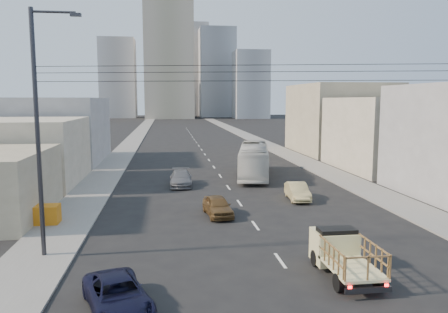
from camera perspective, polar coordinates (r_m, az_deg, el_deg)
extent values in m
plane|color=black|center=(20.15, 8.86, -15.29)|extent=(420.00, 420.00, 0.00)
cube|color=slate|center=(88.38, -11.62, 2.26)|extent=(3.50, 180.00, 0.12)
cube|color=slate|center=(89.79, 3.53, 2.48)|extent=(3.50, 180.00, 0.12)
cube|color=silver|center=(21.93, 7.36, -13.32)|extent=(0.15, 2.00, 0.01)
cube|color=silver|center=(27.47, 4.12, -8.98)|extent=(0.15, 2.00, 0.01)
cube|color=silver|center=(33.17, 2.03, -6.09)|extent=(0.15, 2.00, 0.01)
cube|color=silver|center=(38.97, 0.57, -4.05)|extent=(0.15, 2.00, 0.01)
cube|color=silver|center=(44.81, -0.51, -2.54)|extent=(0.15, 2.00, 0.01)
cube|color=silver|center=(50.69, -1.33, -1.38)|extent=(0.15, 2.00, 0.01)
cube|color=silver|center=(56.60, -1.98, -0.46)|extent=(0.15, 2.00, 0.01)
cube|color=silver|center=(62.52, -2.51, 0.29)|extent=(0.15, 2.00, 0.01)
cube|color=silver|center=(68.46, -2.95, 0.90)|extent=(0.15, 2.00, 0.01)
cube|color=silver|center=(74.41, -3.32, 1.42)|extent=(0.15, 2.00, 0.01)
cube|color=silver|center=(80.36, -3.63, 1.86)|extent=(0.15, 2.00, 0.01)
cube|color=silver|center=(86.33, -3.90, 2.24)|extent=(0.15, 2.00, 0.01)
cube|color=silver|center=(92.29, -4.14, 2.57)|extent=(0.15, 2.00, 0.01)
cube|color=silver|center=(98.26, -4.35, 2.86)|extent=(0.15, 2.00, 0.01)
cube|color=silver|center=(104.24, -4.53, 3.12)|extent=(0.15, 2.00, 0.01)
cube|color=silver|center=(110.21, -4.69, 3.35)|extent=(0.15, 2.00, 0.01)
cube|color=silver|center=(116.19, -4.84, 3.56)|extent=(0.15, 2.00, 0.01)
cube|color=silver|center=(122.17, -4.97, 3.74)|extent=(0.15, 2.00, 0.01)
cube|color=beige|center=(19.79, 16.35, -13.76)|extent=(1.90, 3.00, 0.12)
cube|color=beige|center=(21.43, 14.19, -11.31)|extent=(1.90, 1.60, 1.50)
cube|color=black|center=(21.03, 14.49, -9.97)|extent=(1.70, 0.90, 0.70)
cube|color=#2D2D33|center=(18.60, 18.32, -16.24)|extent=(1.90, 0.12, 0.22)
cube|color=#FF0C0C|center=(18.25, 16.13, -16.12)|extent=(0.15, 0.05, 0.12)
cube|color=#FF0C0C|center=(18.87, 20.47, -15.50)|extent=(0.15, 0.05, 0.12)
cylinder|color=black|center=(21.42, 11.87, -12.87)|extent=(0.25, 0.76, 0.76)
cylinder|color=black|center=(22.02, 16.15, -12.43)|extent=(0.25, 0.76, 0.76)
cylinder|color=black|center=(18.99, 14.76, -15.66)|extent=(0.25, 0.76, 0.76)
cylinder|color=black|center=(19.67, 19.51, -15.03)|extent=(0.25, 0.76, 0.76)
imported|color=black|center=(17.27, -13.73, -17.20)|extent=(3.30, 4.82, 1.22)
imported|color=silver|center=(44.39, 3.91, -0.50)|extent=(5.16, 12.19, 3.31)
imported|color=brown|center=(29.50, -0.84, -6.48)|extent=(1.99, 4.05, 1.33)
imported|color=tan|center=(34.61, 9.57, -4.51)|extent=(1.73, 4.11, 1.32)
imported|color=slate|center=(39.81, -5.65, -2.84)|extent=(2.07, 4.79, 1.37)
cylinder|color=#2D2D33|center=(22.73, -23.16, 2.41)|extent=(0.22, 0.22, 12.00)
cylinder|color=#2D2D33|center=(22.77, -21.40, 17.17)|extent=(2.00, 0.12, 0.12)
cube|color=#2D2D33|center=(22.55, -18.80, 17.13)|extent=(0.50, 0.25, 0.15)
cylinder|color=black|center=(20.10, 8.18, 11.77)|extent=(23.01, 5.02, 0.02)
cylinder|color=black|center=(20.08, 8.16, 10.92)|extent=(23.01, 5.02, 0.02)
cylinder|color=black|center=(20.06, 8.14, 9.78)|extent=(23.01, 5.02, 0.02)
cube|color=#CA7213|center=(29.59, -22.39, -7.71)|extent=(1.80, 1.20, 0.38)
cube|color=#CA7213|center=(29.50, -22.43, -7.00)|extent=(1.80, 1.20, 0.38)
cube|color=#CA7213|center=(29.41, -22.47, -6.28)|extent=(1.80, 1.20, 0.38)
cube|color=#A69E86|center=(52.26, 20.97, 2.80)|extent=(11.00, 14.00, 8.00)
cube|color=gray|center=(66.87, 14.86, 4.80)|extent=(12.00, 16.00, 10.00)
cube|color=#A69E86|center=(44.23, -25.40, 0.53)|extent=(11.00, 12.00, 6.00)
cube|color=gray|center=(58.66, -21.46, 3.23)|extent=(12.00, 16.00, 8.00)
cube|color=tan|center=(189.13, -7.25, 14.10)|extent=(20.00, 20.00, 60.00)
cube|color=gray|center=(204.52, -0.94, 10.84)|extent=(16.00, 16.00, 40.00)
cube|color=gray|center=(199.10, -13.64, 9.86)|extent=(15.00, 15.00, 34.00)
cube|color=gray|center=(218.57, -4.58, 11.12)|extent=(18.00, 18.00, 44.00)
cube|color=gray|center=(186.30, 3.50, 9.31)|extent=(14.00, 14.00, 28.00)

